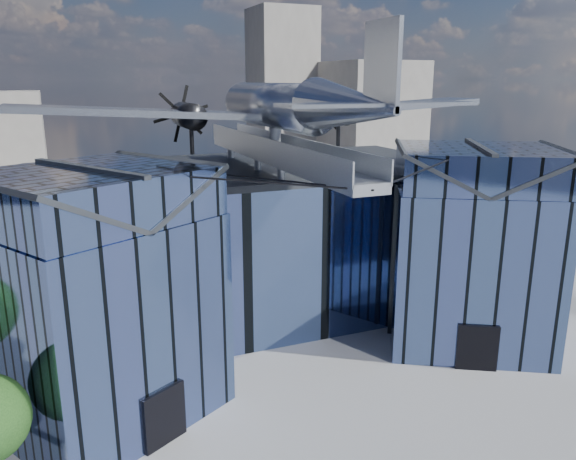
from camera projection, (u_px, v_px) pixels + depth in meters
name	position (u px, v px, depth m)	size (l,w,h in m)	color
ground_plane	(301.00, 361.00, 31.76)	(120.00, 120.00, 0.00)	gray
museum	(265.00, 241.00, 35.52)	(32.88, 24.50, 17.60)	#45598D
bg_towers	(160.00, 122.00, 74.80)	(77.00, 24.50, 26.00)	gray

